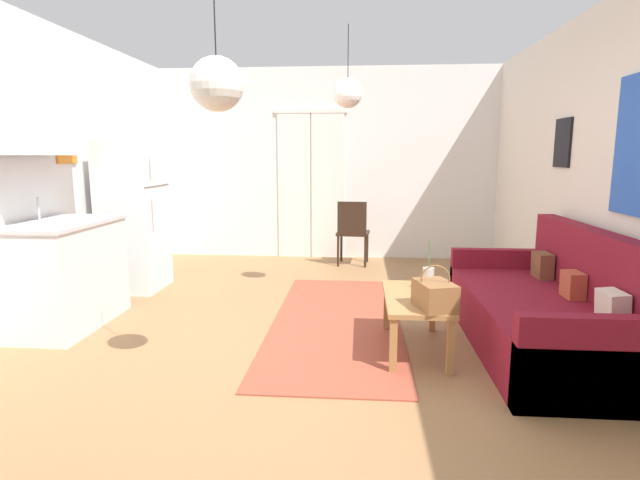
% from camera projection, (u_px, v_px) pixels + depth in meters
% --- Properties ---
extents(ground_plane, '(5.33, 7.84, 0.10)m').
position_uv_depth(ground_plane, '(293.00, 361.00, 3.68)').
color(ground_plane, '#996D44').
extents(wall_back, '(4.93, 0.13, 2.66)m').
position_uv_depth(wall_back, '(326.00, 165.00, 7.05)').
color(wall_back, white).
rests_on(wall_back, ground_plane).
extents(area_rug, '(1.12, 2.85, 0.01)m').
position_uv_depth(area_rug, '(337.00, 321.00, 4.40)').
color(area_rug, '#9E4733').
rests_on(area_rug, ground_plane).
extents(couch, '(0.93, 2.09, 0.92)m').
position_uv_depth(couch, '(550.00, 314.00, 3.74)').
color(couch, maroon).
rests_on(couch, ground_plane).
extents(coffee_table, '(0.46, 0.93, 0.42)m').
position_uv_depth(coffee_table, '(416.00, 304.00, 3.72)').
color(coffee_table, '#A87542').
rests_on(coffee_table, ground_plane).
extents(bamboo_vase, '(0.09, 0.09, 0.39)m').
position_uv_depth(bamboo_vase, '(428.00, 278.00, 3.87)').
color(bamboo_vase, beige).
rests_on(bamboo_vase, coffee_table).
extents(handbag, '(0.30, 0.36, 0.31)m').
position_uv_depth(handbag, '(435.00, 295.00, 3.39)').
color(handbag, brown).
rests_on(handbag, coffee_table).
extents(refrigerator, '(0.59, 0.66, 1.60)m').
position_uv_depth(refrigerator, '(134.00, 217.00, 5.38)').
color(refrigerator, white).
rests_on(refrigerator, ground_plane).
extents(kitchen_counter, '(0.62, 1.09, 2.06)m').
position_uv_depth(kitchen_counter, '(59.00, 237.00, 4.19)').
color(kitchen_counter, silver).
rests_on(kitchen_counter, ground_plane).
extents(accent_chair, '(0.45, 0.43, 0.87)m').
position_uv_depth(accent_chair, '(353.00, 230.00, 6.59)').
color(accent_chair, black).
rests_on(accent_chair, ground_plane).
extents(pendant_lamp_near, '(0.29, 0.29, 0.98)m').
position_uv_depth(pendant_lamp_near, '(217.00, 84.00, 2.65)').
color(pendant_lamp_near, black).
extents(pendant_lamp_far, '(0.28, 0.28, 0.76)m').
position_uv_depth(pendant_lamp_far, '(348.00, 93.00, 4.70)').
color(pendant_lamp_far, black).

